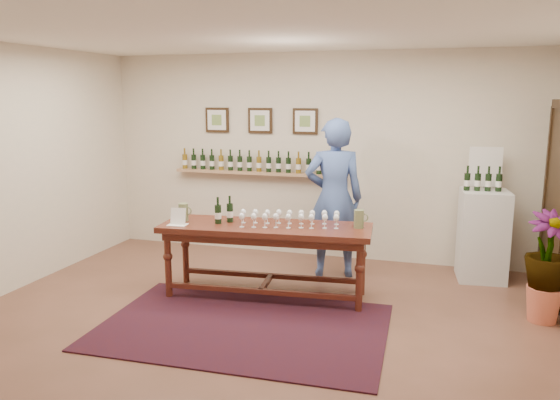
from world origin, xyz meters
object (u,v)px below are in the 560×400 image
(tasting_table, at_px, (266,236))
(display_pedestal, at_px, (483,235))
(person, at_px, (334,198))
(potted_plant, at_px, (546,267))

(tasting_table, xyz_separation_m, display_pedestal, (2.34, 1.33, -0.15))
(tasting_table, xyz_separation_m, person, (0.57, 0.94, 0.28))
(tasting_table, relative_size, display_pedestal, 2.15)
(display_pedestal, height_order, person, person)
(tasting_table, distance_m, potted_plant, 2.87)
(display_pedestal, xyz_separation_m, person, (-1.77, -0.38, 0.43))
(person, bearing_deg, display_pedestal, 176.56)
(potted_plant, relative_size, person, 0.49)
(display_pedestal, height_order, potted_plant, display_pedestal)
(tasting_table, bearing_deg, display_pedestal, 24.20)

